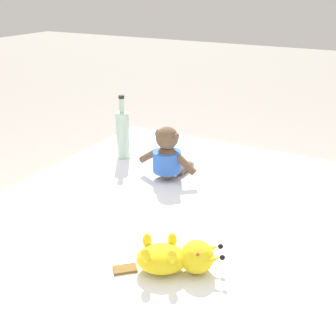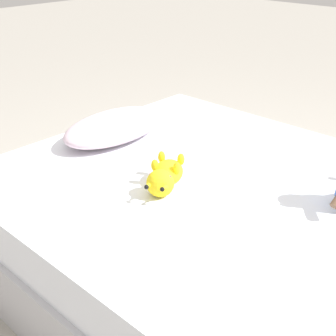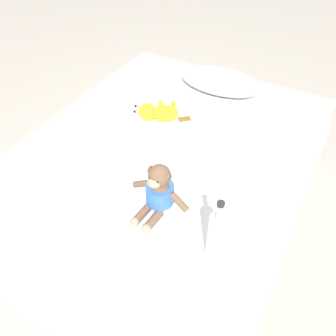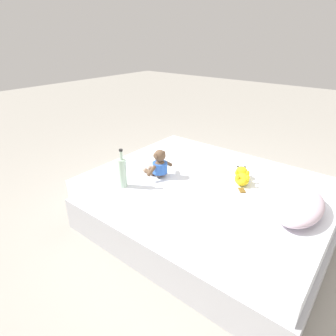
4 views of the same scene
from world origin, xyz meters
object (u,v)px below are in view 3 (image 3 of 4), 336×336
at_px(pillow, 220,81).
at_px(glass_bottle, 216,236).
at_px(bed, 166,178).
at_px(plush_monkey, 158,192).
at_px(plush_yellow_creature, 158,112).

height_order(pillow, glass_bottle, glass_bottle).
bearing_deg(pillow, bed, -91.30).
height_order(bed, pillow, pillow).
distance_m(pillow, glass_bottle, 1.25).
xyz_separation_m(plush_monkey, glass_bottle, (0.30, -0.10, 0.02)).
bearing_deg(pillow, plush_monkey, -81.46).
bearing_deg(plush_yellow_creature, bed, -50.62).
distance_m(pillow, plush_monkey, 1.07).
distance_m(plush_yellow_creature, glass_bottle, 0.94).
xyz_separation_m(bed, glass_bottle, (0.48, -0.48, 0.35)).
height_order(plush_monkey, glass_bottle, glass_bottle).
xyz_separation_m(bed, plush_yellow_creature, (-0.16, 0.20, 0.28)).
xyz_separation_m(pillow, plush_yellow_creature, (-0.18, -0.48, -0.01)).
distance_m(bed, glass_bottle, 0.76).
bearing_deg(bed, plush_yellow_creature, 129.38).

